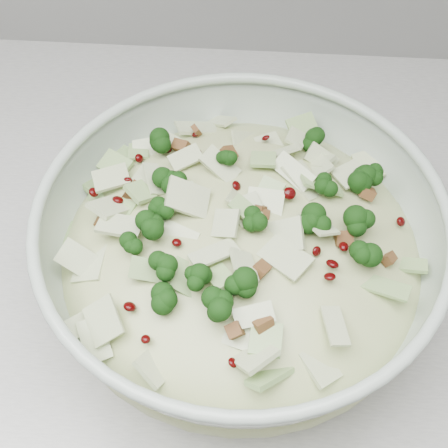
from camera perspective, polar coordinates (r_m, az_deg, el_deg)
name	(u,v)px	position (r m, az deg, el deg)	size (l,w,h in m)	color
counter	(282,387)	(1.04, 5.29, -14.60)	(3.60, 0.60, 0.90)	beige
mixing_bowl	(240,257)	(0.54, 1.52, -2.99)	(0.38, 0.38, 0.13)	#ADBFB0
salad	(241,242)	(0.52, 1.57, -1.66)	(0.35, 0.35, 0.13)	beige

